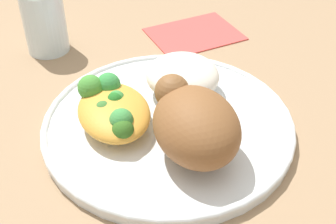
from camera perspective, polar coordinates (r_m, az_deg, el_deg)
ground_plane at (r=0.52m, az=0.00°, el=-2.23°), size 2.00×2.00×0.00m
plate at (r=0.51m, az=0.00°, el=-1.53°), size 0.28×0.28×0.02m
roasted_chicken at (r=0.45m, az=3.30°, el=-1.47°), size 0.12×0.08×0.07m
rice_pile at (r=0.54m, az=1.84°, el=4.59°), size 0.09×0.09×0.04m
mac_cheese_with_broccoli at (r=0.50m, az=-7.02°, el=0.45°), size 0.11×0.08×0.04m
water_glass at (r=0.67m, az=-15.27°, el=10.93°), size 0.06×0.06×0.09m
napkin at (r=0.70m, az=3.34°, el=9.81°), size 0.11×0.14×0.00m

